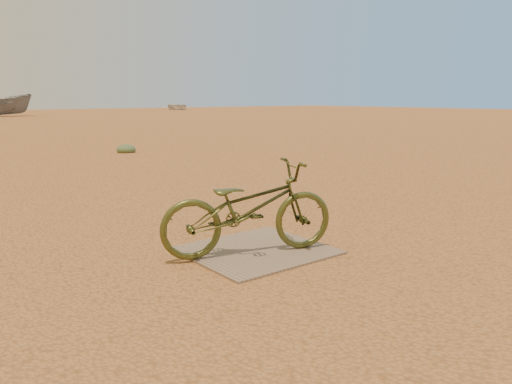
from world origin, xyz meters
TOP-DOWN VIEW (x-y plane):
  - ground at (0.00, 0.00)m, footprint 120.00×120.00m
  - plywood_board at (0.36, 0.38)m, footprint 1.35×1.25m
  - bicycle at (0.23, 0.33)m, footprint 1.84×1.13m
  - boat_mid_right at (6.03, 39.79)m, footprint 4.54×1.74m
  - boat_far_right at (27.02, 49.66)m, footprint 3.99×4.95m
  - kale_b at (3.10, 9.79)m, footprint 0.53×0.53m

SIDE VIEW (x-z plane):
  - ground at x=0.00m, z-range 0.00..0.00m
  - kale_b at x=3.10m, z-range -0.15..0.15m
  - plywood_board at x=0.36m, z-range 0.00..0.02m
  - boat_far_right at x=27.02m, z-range 0.00..0.91m
  - bicycle at x=0.23m, z-range 0.02..0.93m
  - boat_mid_right at x=6.03m, z-range 0.00..1.75m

